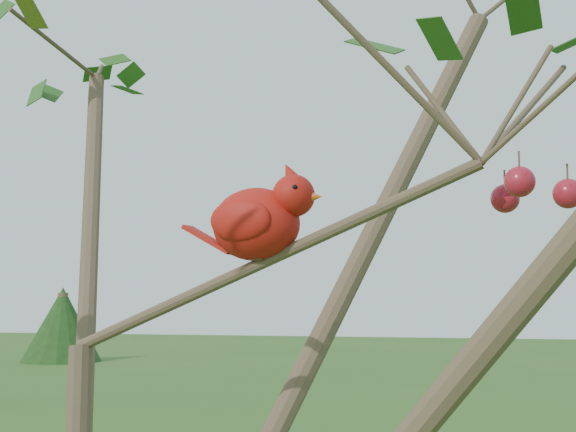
# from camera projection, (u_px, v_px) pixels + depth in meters

# --- Properties ---
(crabapple_tree) EXTENTS (2.35, 2.05, 2.95)m
(crabapple_tree) POSITION_uv_depth(u_px,v_px,m) (89.00, 226.00, 1.10)
(crabapple_tree) COLOR #433224
(crabapple_tree) RESTS_ON ground
(cardinal) EXTENTS (0.22, 0.12, 0.15)m
(cardinal) POSITION_uv_depth(u_px,v_px,m) (260.00, 220.00, 1.14)
(cardinal) COLOR #B11A0F
(cardinal) RESTS_ON ground
(distant_trees) EXTENTS (45.19, 10.23, 3.80)m
(distant_trees) POSITION_uv_depth(u_px,v_px,m) (528.00, 311.00, 25.16)
(distant_trees) COLOR #433224
(distant_trees) RESTS_ON ground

